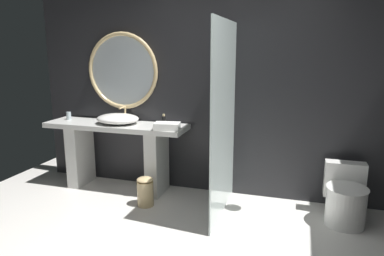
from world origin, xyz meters
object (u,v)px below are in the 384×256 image
(tumbler_cup, at_px, (69,116))
(soap_dispenser, at_px, (164,121))
(toilet, at_px, (345,198))
(folded_hand_towel, at_px, (167,126))
(vessel_sink, at_px, (118,119))
(waste_bin, at_px, (145,191))
(round_wall_mirror, at_px, (122,71))

(tumbler_cup, bearing_deg, soap_dispenser, -1.45)
(toilet, xyz_separation_m, folded_hand_towel, (-1.94, -0.01, 0.63))
(vessel_sink, xyz_separation_m, toilet, (2.64, -0.14, -0.65))
(waste_bin, bearing_deg, tumbler_cup, 161.03)
(soap_dispenser, height_order, folded_hand_towel, soap_dispenser)
(vessel_sink, bearing_deg, toilet, -2.94)
(tumbler_cup, relative_size, round_wall_mirror, 0.10)
(vessel_sink, relative_size, folded_hand_towel, 1.86)
(vessel_sink, distance_m, tumbler_cup, 0.74)
(vessel_sink, xyz_separation_m, tumbler_cup, (-0.74, 0.05, -0.01))
(waste_bin, bearing_deg, folded_hand_towel, 53.02)
(vessel_sink, height_order, toilet, vessel_sink)
(soap_dispenser, xyz_separation_m, folded_hand_towel, (0.10, -0.16, -0.03))
(soap_dispenser, height_order, waste_bin, soap_dispenser)
(toilet, distance_m, waste_bin, 2.14)
(round_wall_mirror, distance_m, folded_hand_towel, 1.01)
(tumbler_cup, distance_m, folded_hand_towel, 1.46)
(soap_dispenser, bearing_deg, vessel_sink, -178.78)
(toilet, bearing_deg, tumbler_cup, 176.91)
(toilet, bearing_deg, vessel_sink, 177.06)
(soap_dispenser, relative_size, waste_bin, 0.44)
(soap_dispenser, distance_m, waste_bin, 0.85)
(round_wall_mirror, xyz_separation_m, folded_hand_towel, (0.74, -0.37, -0.59))
(tumbler_cup, xyz_separation_m, round_wall_mirror, (0.71, 0.18, 0.58))
(folded_hand_towel, bearing_deg, soap_dispenser, 123.20)
(soap_dispenser, xyz_separation_m, waste_bin, (-0.08, -0.40, -0.74))
(tumbler_cup, bearing_deg, folded_hand_towel, -7.55)
(tumbler_cup, height_order, toilet, tumbler_cup)
(soap_dispenser, xyz_separation_m, round_wall_mirror, (-0.63, 0.21, 0.56))
(vessel_sink, height_order, folded_hand_towel, vessel_sink)
(round_wall_mirror, xyz_separation_m, waste_bin, (0.55, -0.62, -1.31))
(tumbler_cup, relative_size, folded_hand_towel, 0.35)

